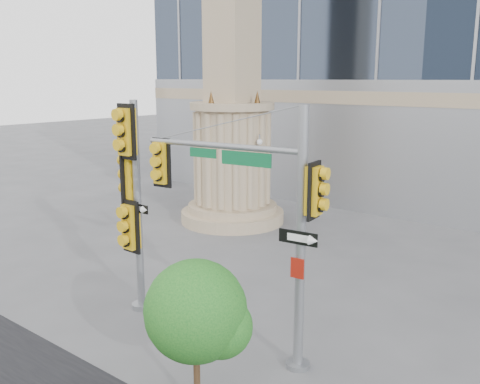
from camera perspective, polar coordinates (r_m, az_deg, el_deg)
The scene contains 5 objects.
ground at distance 13.14m, azimuth -5.92°, elevation -15.58°, with size 120.00×120.00×0.00m, color #545456.
monument at distance 22.35m, azimuth -0.84°, elevation 10.63°, with size 4.40×4.40×16.60m.
main_signal_pole at distance 11.29m, azimuth 1.96°, elevation -1.38°, with size 4.33×0.89×5.58m.
secondary_signal_pole at distance 13.97m, azimuth -11.48°, elevation 0.19°, with size 0.95×0.71×5.55m.
street_tree at distance 9.78m, azimuth -4.53°, elevation -12.98°, with size 1.90×1.85×2.96m.
Camera 1 is at (8.28, -8.19, 6.08)m, focal length 40.00 mm.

